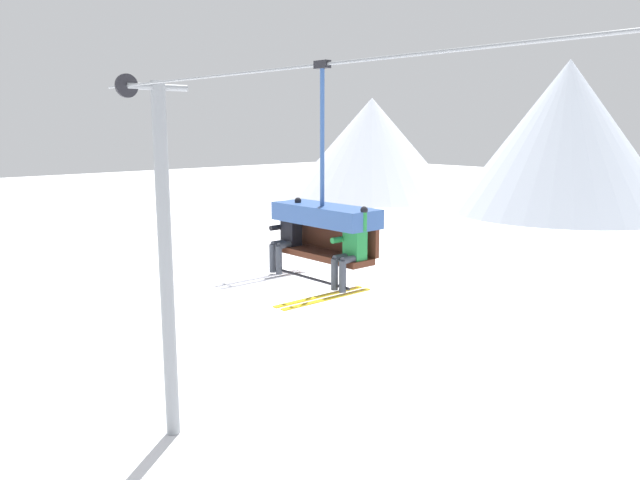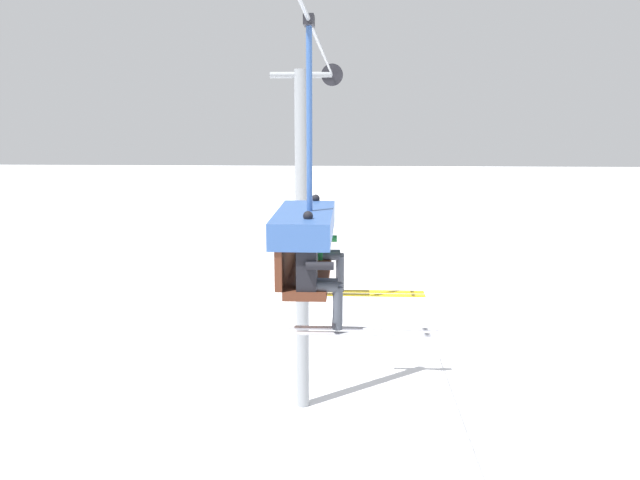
{
  "view_description": "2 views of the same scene",
  "coord_description": "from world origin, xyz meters",
  "px_view_note": "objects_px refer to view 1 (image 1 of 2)",
  "views": [
    {
      "loc": [
        7.66,
        -7.4,
        8.21
      ],
      "look_at": [
        0.36,
        -0.94,
        6.41
      ],
      "focal_mm": 35.0,
      "sensor_mm": 36.0,
      "label": 1
    },
    {
      "loc": [
        -7.17,
        -1.28,
        8.03
      ],
      "look_at": [
        0.32,
        -0.92,
        6.57
      ],
      "focal_mm": 35.0,
      "sensor_mm": 36.0,
      "label": 2
    }
  ],
  "objects_px": {
    "skier_black": "(286,235)",
    "skier_green": "(349,249)",
    "lift_tower_near": "(165,257)",
    "chairlift_chair": "(326,222)"
  },
  "relations": [
    {
      "from": "skier_black",
      "to": "skier_green",
      "type": "relative_size",
      "value": 1.0
    },
    {
      "from": "chairlift_chair",
      "to": "skier_black",
      "type": "bearing_deg",
      "value": -164.51
    },
    {
      "from": "lift_tower_near",
      "to": "skier_green",
      "type": "height_order",
      "value": "lift_tower_near"
    },
    {
      "from": "chairlift_chair",
      "to": "skier_green",
      "type": "bearing_deg",
      "value": -15.37
    },
    {
      "from": "lift_tower_near",
      "to": "chairlift_chair",
      "type": "height_order",
      "value": "lift_tower_near"
    },
    {
      "from": "chairlift_chair",
      "to": "skier_green",
      "type": "distance_m",
      "value": 0.86
    },
    {
      "from": "skier_green",
      "to": "chairlift_chair",
      "type": "bearing_deg",
      "value": 164.63
    },
    {
      "from": "lift_tower_near",
      "to": "chairlift_chair",
      "type": "xyz_separation_m",
      "value": [
        6.96,
        -0.71,
        1.8
      ]
    },
    {
      "from": "skier_black",
      "to": "skier_green",
      "type": "bearing_deg",
      "value": 0.0
    },
    {
      "from": "lift_tower_near",
      "to": "skier_black",
      "type": "bearing_deg",
      "value": -8.5
    }
  ]
}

